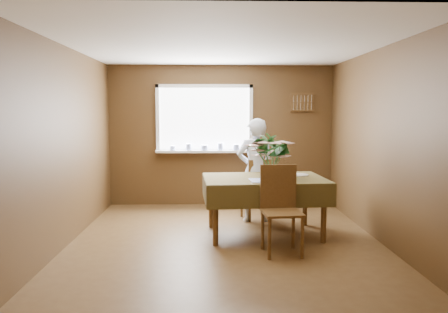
{
  "coord_description": "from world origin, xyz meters",
  "views": [
    {
      "loc": [
        -0.18,
        -5.58,
        1.69
      ],
      "look_at": [
        0.0,
        0.55,
        1.05
      ],
      "focal_mm": 35.0,
      "sensor_mm": 36.0,
      "label": 1
    }
  ],
  "objects_px": {
    "chair_far": "(258,187)",
    "flower_bouquet": "(272,154)",
    "dining_table": "(264,185)",
    "chair_near": "(280,206)",
    "seated_woman": "(255,170)"
  },
  "relations": [
    {
      "from": "dining_table",
      "to": "seated_woman",
      "type": "height_order",
      "value": "seated_woman"
    },
    {
      "from": "dining_table",
      "to": "seated_woman",
      "type": "xyz_separation_m",
      "value": [
        -0.05,
        0.75,
        0.1
      ]
    },
    {
      "from": "chair_far",
      "to": "chair_near",
      "type": "height_order",
      "value": "chair_near"
    },
    {
      "from": "dining_table",
      "to": "chair_near",
      "type": "xyz_separation_m",
      "value": [
        0.11,
        -0.72,
        -0.13
      ]
    },
    {
      "from": "dining_table",
      "to": "chair_far",
      "type": "relative_size",
      "value": 1.78
    },
    {
      "from": "dining_table",
      "to": "chair_near",
      "type": "height_order",
      "value": "chair_near"
    },
    {
      "from": "flower_bouquet",
      "to": "seated_woman",
      "type": "bearing_deg",
      "value": 97.27
    },
    {
      "from": "chair_far",
      "to": "seated_woman",
      "type": "distance_m",
      "value": 0.29
    },
    {
      "from": "dining_table",
      "to": "flower_bouquet",
      "type": "relative_size",
      "value": 2.79
    },
    {
      "from": "dining_table",
      "to": "seated_woman",
      "type": "distance_m",
      "value": 0.76
    },
    {
      "from": "chair_near",
      "to": "seated_woman",
      "type": "relative_size",
      "value": 0.66
    },
    {
      "from": "chair_far",
      "to": "flower_bouquet",
      "type": "xyz_separation_m",
      "value": [
        0.06,
        -1.0,
        0.61
      ]
    },
    {
      "from": "seated_woman",
      "to": "flower_bouquet",
      "type": "xyz_separation_m",
      "value": [
        0.12,
        -0.92,
        0.34
      ]
    },
    {
      "from": "chair_near",
      "to": "seated_woman",
      "type": "xyz_separation_m",
      "value": [
        -0.15,
        1.47,
        0.23
      ]
    },
    {
      "from": "chair_far",
      "to": "seated_woman",
      "type": "xyz_separation_m",
      "value": [
        -0.05,
        -0.08,
        0.27
      ]
    }
  ]
}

